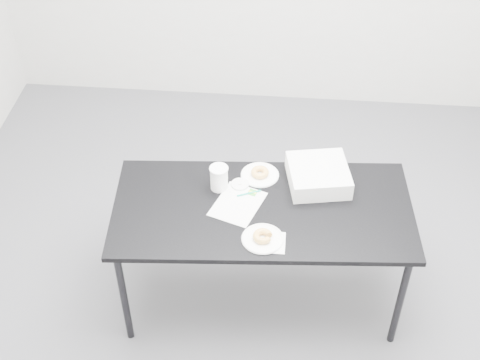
# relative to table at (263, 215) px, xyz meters

# --- Properties ---
(floor) EXTENTS (4.00, 4.00, 0.00)m
(floor) POSITION_rel_table_xyz_m (-0.18, 0.11, -0.68)
(floor) COLOR #4C4C51
(floor) RESTS_ON ground
(table) EXTENTS (1.67, 0.87, 0.74)m
(table) POSITION_rel_table_xyz_m (0.00, 0.00, 0.00)
(table) COLOR black
(table) RESTS_ON floor
(scorecard) EXTENTS (0.32, 0.36, 0.00)m
(scorecard) POSITION_rel_table_xyz_m (-0.14, 0.01, 0.06)
(scorecard) COLOR white
(scorecard) RESTS_ON table
(logo_patch) EXTENTS (0.06, 0.06, 0.00)m
(logo_patch) POSITION_rel_table_xyz_m (-0.06, 0.11, 0.06)
(logo_patch) COLOR green
(logo_patch) RESTS_ON scorecard
(pen) EXTENTS (0.13, 0.06, 0.01)m
(pen) POSITION_rel_table_xyz_m (-0.08, 0.10, 0.06)
(pen) COLOR #0D977F
(pen) RESTS_ON scorecard
(napkin) EXTENTS (0.15, 0.15, 0.00)m
(napkin) POSITION_rel_table_xyz_m (0.06, -0.25, 0.06)
(napkin) COLOR white
(napkin) RESTS_ON table
(plate_near) EXTENTS (0.22, 0.22, 0.01)m
(plate_near) POSITION_rel_table_xyz_m (0.01, -0.24, 0.06)
(plate_near) COLOR white
(plate_near) RESTS_ON napkin
(donut_near) EXTENTS (0.12, 0.12, 0.03)m
(donut_near) POSITION_rel_table_xyz_m (0.01, -0.24, 0.08)
(donut_near) COLOR #CF8D41
(donut_near) RESTS_ON plate_near
(plate_far) EXTENTS (0.22, 0.22, 0.01)m
(plate_far) POSITION_rel_table_xyz_m (-0.03, 0.26, 0.06)
(plate_far) COLOR white
(plate_far) RESTS_ON table
(donut_far) EXTENTS (0.13, 0.13, 0.03)m
(donut_far) POSITION_rel_table_xyz_m (-0.03, 0.26, 0.08)
(donut_far) COLOR #CF8D41
(donut_far) RESTS_ON plate_far
(coffee_cup) EXTENTS (0.10, 0.10, 0.15)m
(coffee_cup) POSITION_rel_table_xyz_m (-0.25, 0.14, 0.13)
(coffee_cup) COLOR white
(coffee_cup) RESTS_ON table
(cup_lid) EXTENTS (0.10, 0.10, 0.01)m
(cup_lid) POSITION_rel_table_xyz_m (-0.14, 0.17, 0.06)
(cup_lid) COLOR white
(cup_lid) RESTS_ON table
(bakery_box) EXTENTS (0.38, 0.38, 0.11)m
(bakery_box) POSITION_rel_table_xyz_m (0.29, 0.23, 0.11)
(bakery_box) COLOR white
(bakery_box) RESTS_ON table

